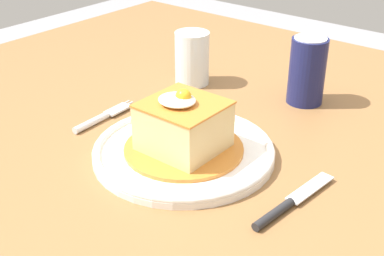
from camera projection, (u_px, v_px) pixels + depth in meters
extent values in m
cube|color=olive|center=(238.00, 124.00, 0.93)|extent=(1.34, 0.98, 0.04)
cylinder|color=olive|center=(157.00, 127.00, 1.72)|extent=(0.07, 0.07, 0.70)
cylinder|color=white|center=(184.00, 153.00, 0.80)|extent=(0.28, 0.28, 0.01)
torus|color=white|center=(184.00, 149.00, 0.79)|extent=(0.28, 0.28, 0.01)
cylinder|color=orange|center=(184.00, 148.00, 0.79)|extent=(0.18, 0.18, 0.01)
cube|color=#E5C684|center=(184.00, 126.00, 0.77)|extent=(0.11, 0.11, 0.07)
cube|color=orange|center=(183.00, 104.00, 0.76)|extent=(0.11, 0.11, 0.00)
ellipsoid|color=white|center=(177.00, 100.00, 0.75)|extent=(0.06, 0.05, 0.01)
sphere|color=yellow|center=(183.00, 97.00, 0.75)|extent=(0.02, 0.02, 0.02)
cylinder|color=silver|center=(91.00, 123.00, 0.88)|extent=(0.02, 0.08, 0.01)
cube|color=silver|center=(118.00, 109.00, 0.93)|extent=(0.02, 0.05, 0.00)
cylinder|color=silver|center=(131.00, 106.00, 0.94)|extent=(0.00, 0.03, 0.00)
cylinder|color=silver|center=(127.00, 105.00, 0.95)|extent=(0.00, 0.03, 0.00)
cylinder|color=silver|center=(124.00, 103.00, 0.95)|extent=(0.00, 0.03, 0.00)
cylinder|color=#262628|center=(274.00, 214.00, 0.66)|extent=(0.02, 0.08, 0.01)
cube|color=silver|center=(310.00, 188.00, 0.71)|extent=(0.03, 0.09, 0.00)
cylinder|color=#191E51|center=(307.00, 71.00, 0.94)|extent=(0.07, 0.07, 0.12)
cylinder|color=silver|center=(311.00, 38.00, 0.91)|extent=(0.06, 0.06, 0.00)
cylinder|color=gold|center=(192.00, 69.00, 1.04)|extent=(0.06, 0.06, 0.06)
cylinder|color=silver|center=(192.00, 58.00, 1.03)|extent=(0.07, 0.07, 0.10)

